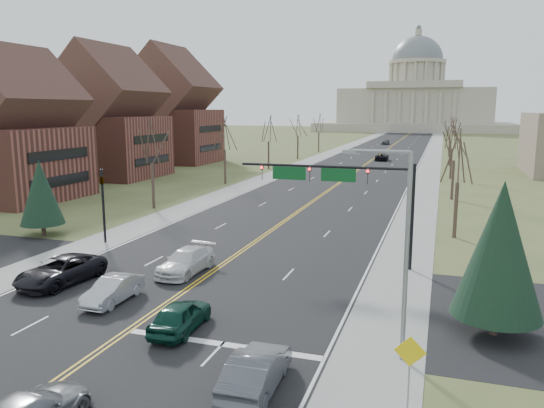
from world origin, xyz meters
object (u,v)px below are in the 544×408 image
Objects in this scene: street_light at (401,242)px; car_sb_inner_second at (186,261)px; car_nb_inner_lead at (180,316)px; signal_mast at (337,182)px; car_nb_outer_lead at (256,371)px; car_sb_outer_lead at (61,271)px; warn_sign at (410,359)px; car_far_nb at (382,157)px; signal_left at (103,197)px; car_sb_inner_lead at (113,290)px; car_far_sb at (386,142)px.

car_sb_inner_second is (-14.28, 8.24, -4.43)m from street_light.
street_light reaches higher than car_nb_inner_lead.
signal_mast is 14.51m from street_light.
car_nb_outer_lead is 0.81× the size of car_sb_outer_lead.
street_light is 1.88× the size of car_nb_outer_lead.
warn_sign is (6.05, -17.51, -3.75)m from signal_mast.
car_sb_inner_second is at bearing 85.32° from car_far_nb.
signal_left is 0.66× the size of street_light.
car_far_nb is (-11.44, 94.51, -1.23)m from warn_sign.
street_light is 17.07m from car_sb_inner_second.
car_sb_inner_lead is 0.73× the size of car_sb_outer_lead.
warn_sign is 0.66× the size of car_sb_inner_lead.
car_nb_outer_lead reaches higher than car_far_nb.
signal_left is 27.78m from street_light.
car_sb_inner_lead is 139.49m from car_far_sb.
warn_sign is 0.52× the size of car_far_nb.
street_light is at bearing -78.90° from car_far_sb.
car_nb_outer_lead is at bearing 140.19° from car_nb_inner_lead.
signal_left reaches higher than car_nb_outer_lead.
car_sb_inner_lead is 0.78× the size of car_far_nb.
car_sb_inner_lead is at bearing 172.30° from street_light.
warn_sign is at bearing -37.11° from car_sb_inner_second.
car_nb_inner_lead is at bearing -178.94° from street_light.
car_sb_outer_lead reaches higher than car_sb_inner_second.
car_nb_inner_lead is at bearing -39.45° from car_nb_outer_lead.
car_sb_inner_second is at bearing -149.69° from signal_mast.
signal_left is 1.08× the size of car_far_nb.
car_nb_outer_lead is at bearing -88.75° from signal_mast.
car_nb_outer_lead is (5.39, -4.13, 0.04)m from car_nb_inner_lead.
signal_mast is 2.73× the size of car_nb_inner_lead.
signal_mast reaches higher than car_sb_inner_lead.
signal_left is 1.11× the size of car_sb_inner_second.
car_nb_inner_lead is 11.15m from car_sb_outer_lead.
car_nb_outer_lead is (19.33, -17.82, -2.91)m from signal_left.
car_sb_inner_lead is (8.52, -11.38, -2.99)m from signal_left.
car_far_sb is at bearing 96.12° from street_light.
car_nb_inner_lead is at bearing -62.62° from car_sb_inner_second.
car_sb_inner_second is 82.33m from car_far_nb.
signal_mast is at bearing -90.76° from car_nb_outer_lead.
warn_sign is at bearing -20.32° from car_sb_inner_lead.
warn_sign is at bearing -70.93° from signal_mast.
car_sb_inner_second is (6.39, 4.35, -0.05)m from car_sb_outer_lead.
car_sb_outer_lead reaches higher than car_sb_inner_lead.
signal_left is at bearing 116.34° from car_sb_outer_lead.
signal_left is 14.53m from car_sb_inner_lead.
car_nb_outer_lead is 1.02× the size of car_far_sb.
car_far_sb is at bearing -90.40° from car_nb_inner_lead.
car_far_sb is at bearing 85.96° from signal_left.
signal_mast is 2.25× the size of car_sb_inner_second.
warn_sign is at bearing 158.54° from car_nb_inner_lead.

